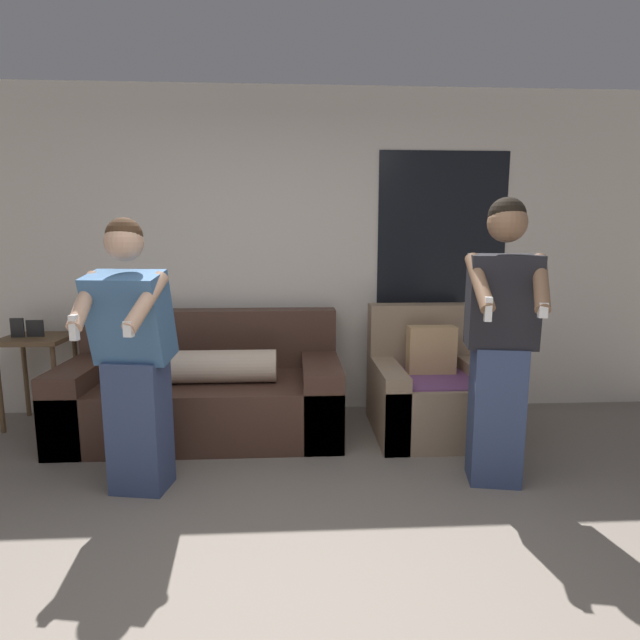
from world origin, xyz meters
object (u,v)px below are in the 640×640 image
(person_left, at_px, (133,359))
(person_right, at_px, (500,341))
(side_table, at_px, (37,351))
(armchair, at_px, (430,391))
(couch, at_px, (206,391))

(person_left, xyz_separation_m, person_right, (2.13, -0.00, 0.08))
(side_table, bearing_deg, armchair, -6.06)
(couch, xyz_separation_m, person_left, (-0.23, -0.93, 0.49))
(person_left, relative_size, person_right, 0.93)
(couch, bearing_deg, armchair, -3.39)
(couch, height_order, person_left, person_left)
(person_left, bearing_deg, person_right, -0.07)
(couch, relative_size, person_right, 1.20)
(couch, distance_m, side_table, 1.40)
(side_table, bearing_deg, couch, -9.43)
(side_table, xyz_separation_m, person_left, (1.12, -1.16, 0.20))
(couch, bearing_deg, person_left, -104.09)
(armchair, bearing_deg, side_table, 173.94)
(couch, relative_size, person_left, 1.29)
(person_right, bearing_deg, armchair, 101.43)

